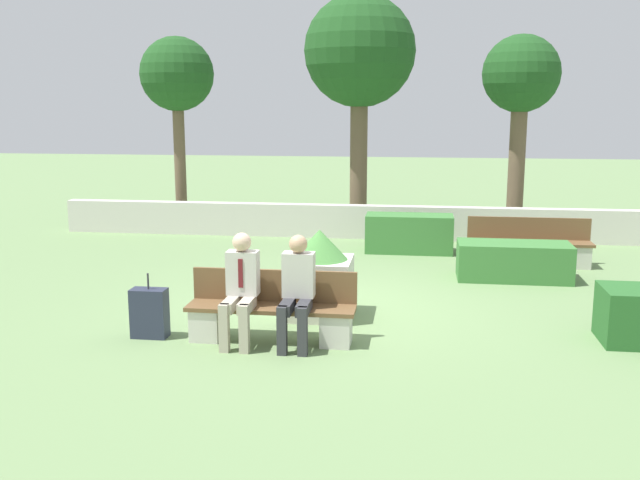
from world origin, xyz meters
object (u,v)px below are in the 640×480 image
Objects in this scene: person_seated_man at (241,283)px; tree_center_right at (521,81)px; bench_left_side at (529,247)px; tree_leftmost at (177,78)px; person_seated_woman at (297,286)px; tree_center_left at (360,54)px; suitcase at (150,313)px; planter_corner_left at (320,275)px; bench_front at (272,314)px.

tree_center_right is at bearing 63.09° from person_seated_man.
tree_leftmost reaches higher than bench_left_side.
bench_left_side is at bearing 54.91° from person_seated_woman.
bench_left_side is 4.71m from tree_center_right.
bench_left_side is 6.26m from tree_center_left.
suitcase is at bearing -74.06° from tree_leftmost.
person_seated_woman is 0.30× the size of tree_center_right.
planter_corner_left is at bearing -58.33° from tree_leftmost.
planter_corner_left is 2.32m from suitcase.
planter_corner_left is 8.69m from tree_leftmost.
tree_leftmost is 0.83× the size of tree_center_left.
person_seated_man reaches higher than suitcase.
person_seated_man is at bearing 179.86° from person_seated_woman.
bench_left_side is at bearing 42.26° from suitcase.
person_seated_man is at bearing -66.84° from tree_leftmost.
tree_center_left is at bearing 90.71° from planter_corner_left.
bench_left_side is 2.66× the size of suitcase.
person_seated_woman reaches higher than planter_corner_left.
bench_front is 0.47× the size of tree_leftmost.
tree_center_left is (0.35, 8.49, 3.65)m from bench_front.
suitcase is (-5.28, -4.80, -0.03)m from bench_left_side.
planter_corner_left is 8.14m from tree_center_left.
tree_leftmost is (-4.30, 6.97, 2.90)m from planter_corner_left.
planter_corner_left reaches higher than suitcase.
bench_left_side is 5.95m from person_seated_woman.
bench_left_side is 6.37m from person_seated_man.
tree_center_left reaches higher than planter_corner_left.
bench_front is 2.52× the size of suitcase.
bench_front is 0.56m from person_seated_man.
suitcase is at bearing -148.93° from planter_corner_left.
bench_front is at bearing -134.74° from bench_left_side.
bench_front is 0.47× the size of tree_center_right.
bench_front is at bearing -115.38° from tree_center_right.
tree_center_right is (3.50, 7.20, 2.80)m from planter_corner_left.
person_seated_man is at bearing -158.07° from bench_front.
person_seated_woman is 0.30× the size of tree_leftmost.
tree_center_left is at bearing 87.63° from bench_front.
tree_center_left is (0.70, 8.63, 3.24)m from person_seated_man.
planter_corner_left reaches higher than bench_left_side.
suitcase is 0.19× the size of tree_center_right.
tree_center_left is at bearing 85.39° from person_seated_man.
tree_center_right is at bearing 1.69° from tree_leftmost.
person_seated_man is 1.01× the size of person_seated_woman.
person_seated_woman is at bearing -113.07° from tree_center_right.
tree_center_right is at bearing 56.90° from suitcase.
tree_center_right is at bearing -2.93° from tree_center_left.
bench_front is at bearing 21.93° from person_seated_man.
person_seated_man is 1.48m from planter_corner_left.
person_seated_woman is at bearing -131.30° from bench_left_side.
person_seated_woman is (0.34, -0.14, 0.40)m from bench_front.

